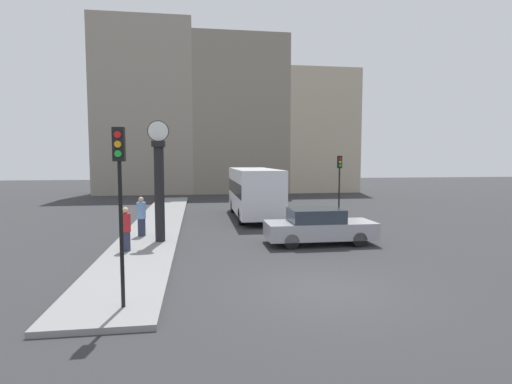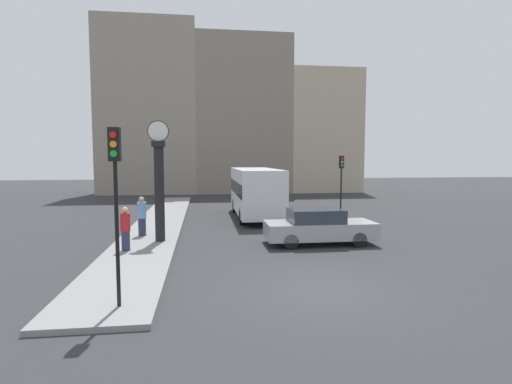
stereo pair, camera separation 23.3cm
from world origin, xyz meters
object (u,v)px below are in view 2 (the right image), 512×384
at_px(street_clock, 159,185).
at_px(traffic_light_near, 115,180).
at_px(sedan_car, 319,227).
at_px(pedestrian_blue_stripe, 142,216).
at_px(bus_distant, 255,190).
at_px(traffic_light_far, 341,173).
at_px(pedestrian_red_top, 125,229).

bearing_deg(street_clock, traffic_light_near, -91.35).
height_order(sedan_car, traffic_light_near, traffic_light_near).
bearing_deg(pedestrian_blue_stripe, bus_distant, 44.13).
height_order(traffic_light_near, street_clock, street_clock).
distance_m(traffic_light_far, pedestrian_red_top, 14.22).
bearing_deg(street_clock, traffic_light_far, 33.72).
distance_m(sedan_car, traffic_light_far, 8.70).
distance_m(traffic_light_far, pedestrian_blue_stripe, 12.56).
bearing_deg(traffic_light_far, traffic_light_near, -126.13).
distance_m(sedan_car, traffic_light_near, 9.70).
bearing_deg(pedestrian_blue_stripe, pedestrian_red_top, -93.39).
bearing_deg(pedestrian_blue_stripe, traffic_light_far, 26.52).
bearing_deg(traffic_light_far, pedestrian_red_top, -143.24).
bearing_deg(bus_distant, sedan_car, -78.07).
bearing_deg(bus_distant, traffic_light_far, -1.03).
bearing_deg(pedestrian_red_top, sedan_car, 5.97).
distance_m(traffic_light_near, traffic_light_far, 17.63).
xyz_separation_m(sedan_car, bus_distant, (-1.64, 7.74, 0.94)).
xyz_separation_m(traffic_light_far, pedestrian_blue_stripe, (-11.14, -5.56, -1.67)).
height_order(traffic_light_near, traffic_light_far, traffic_light_near).
bearing_deg(traffic_light_near, bus_distant, 70.46).
xyz_separation_m(traffic_light_near, traffic_light_far, (10.39, 14.24, -0.40)).
relative_size(sedan_car, pedestrian_blue_stripe, 2.60).
distance_m(pedestrian_red_top, pedestrian_blue_stripe, 2.89).
xyz_separation_m(traffic_light_near, street_clock, (0.17, 7.42, -0.58)).
height_order(bus_distant, pedestrian_blue_stripe, bus_distant).
xyz_separation_m(traffic_light_far, street_clock, (-10.22, -6.82, -0.19)).
height_order(bus_distant, pedestrian_red_top, bus_distant).
relative_size(sedan_car, pedestrian_red_top, 2.76).
height_order(sedan_car, traffic_light_far, traffic_light_far).
relative_size(traffic_light_near, traffic_light_far, 1.10).
relative_size(sedan_car, traffic_light_near, 1.10).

